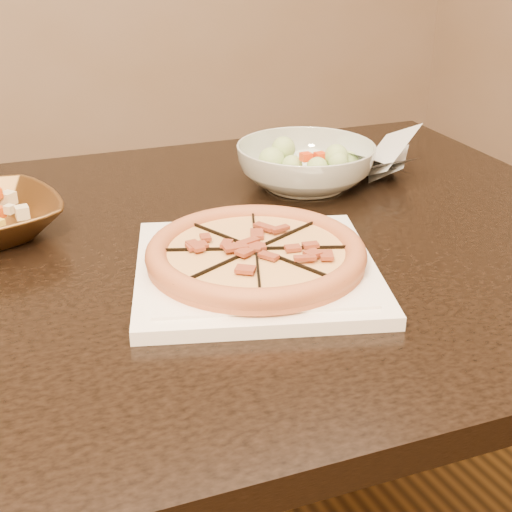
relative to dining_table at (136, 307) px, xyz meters
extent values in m
cube|color=black|center=(0.00, 0.00, 0.07)|extent=(1.62, 1.13, 0.04)
cylinder|color=black|center=(0.69, 0.41, -0.30)|extent=(0.07, 0.07, 0.71)
cube|color=white|center=(0.13, -0.14, 0.10)|extent=(0.40, 0.40, 0.02)
cube|color=white|center=(0.13, -0.14, 0.11)|extent=(0.34, 0.34, 0.00)
cylinder|color=#C2663D|center=(0.13, -0.14, 0.12)|extent=(0.29, 0.29, 0.01)
torus|color=#C2663D|center=(0.13, -0.14, 0.13)|extent=(0.29, 0.29, 0.03)
cylinder|color=#D7B875|center=(0.13, -0.14, 0.13)|extent=(0.23, 0.23, 0.01)
cube|color=black|center=(0.13, -0.14, 0.13)|extent=(0.11, 0.27, 0.01)
cube|color=black|center=(0.13, -0.14, 0.13)|extent=(0.26, 0.12, 0.01)
cube|color=black|center=(0.13, -0.14, 0.13)|extent=(0.27, 0.11, 0.01)
cube|color=black|center=(0.13, -0.14, 0.13)|extent=(0.12, 0.26, 0.01)
cube|color=#974E30|center=(0.15, -0.14, 0.13)|extent=(0.03, 0.02, 0.00)
cube|color=#974E30|center=(0.16, -0.11, 0.13)|extent=(0.03, 0.03, 0.00)
cube|color=#974E30|center=(0.17, -0.08, 0.13)|extent=(0.02, 0.03, 0.00)
cube|color=#974E30|center=(0.13, -0.12, 0.13)|extent=(0.02, 0.03, 0.00)
cube|color=#974E30|center=(0.12, -0.09, 0.13)|extent=(0.02, 0.03, 0.00)
cube|color=#974E30|center=(0.09, -0.07, 0.13)|extent=(0.02, 0.03, 0.00)
cube|color=#974E30|center=(0.10, -0.12, 0.13)|extent=(0.03, 0.03, 0.00)
cube|color=#974E30|center=(0.07, -0.12, 0.13)|extent=(0.03, 0.02, 0.00)
cube|color=#974E30|center=(0.04, -0.13, 0.13)|extent=(0.03, 0.02, 0.00)
cube|color=#974E30|center=(0.08, -0.15, 0.13)|extent=(0.03, 0.02, 0.00)
cube|color=#974E30|center=(0.07, -0.18, 0.13)|extent=(0.03, 0.02, 0.00)
cube|color=#974E30|center=(0.11, -0.16, 0.13)|extent=(0.03, 0.03, 0.00)
cube|color=#974E30|center=(0.11, -0.19, 0.13)|extent=(0.02, 0.03, 0.00)
cube|color=#974E30|center=(0.12, -0.22, 0.13)|extent=(0.01, 0.02, 0.00)
cube|color=#974E30|center=(0.14, -0.18, 0.13)|extent=(0.02, 0.03, 0.00)
cube|color=#974E30|center=(0.16, -0.19, 0.13)|extent=(0.03, 0.03, 0.00)
cube|color=#974E30|center=(0.20, -0.20, 0.13)|extent=(0.03, 0.03, 0.00)
cube|color=#974E30|center=(0.17, -0.16, 0.13)|extent=(0.03, 0.02, 0.00)
cube|color=#974E30|center=(0.20, -0.14, 0.13)|extent=(0.02, 0.01, 0.00)
cube|color=gold|center=(-0.15, 0.12, 0.16)|extent=(0.03, 0.03, 0.03)
imported|color=#B6C2B8|center=(0.36, 0.13, 0.13)|extent=(0.30, 0.30, 0.08)
sphere|color=#B7E385|center=(0.36, 0.13, 0.18)|extent=(0.04, 0.04, 0.04)
sphere|color=#B7E385|center=(0.38, 0.15, 0.18)|extent=(0.04, 0.04, 0.04)
sphere|color=#B7E385|center=(0.37, 0.18, 0.18)|extent=(0.04, 0.04, 0.04)
sphere|color=#B7E385|center=(0.35, 0.15, 0.18)|extent=(0.04, 0.04, 0.04)
sphere|color=#B7E385|center=(0.33, 0.15, 0.18)|extent=(0.04, 0.04, 0.04)
sphere|color=#B7E385|center=(0.36, 0.13, 0.18)|extent=(0.04, 0.04, 0.04)
sphere|color=#B7E385|center=(0.35, 0.11, 0.18)|extent=(0.04, 0.04, 0.04)
sphere|color=#B7E385|center=(0.37, 0.09, 0.18)|extent=(0.04, 0.04, 0.04)
sphere|color=#B7E385|center=(0.37, 0.12, 0.18)|extent=(0.04, 0.04, 0.04)
cube|color=#EA3B0E|center=(0.39, 0.16, 0.17)|extent=(0.02, 0.02, 0.01)
cube|color=#EA3B0E|center=(0.33, 0.11, 0.17)|extent=(0.02, 0.02, 0.01)
camera|label=1|loc=(-0.24, -0.91, 0.52)|focal=50.00mm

